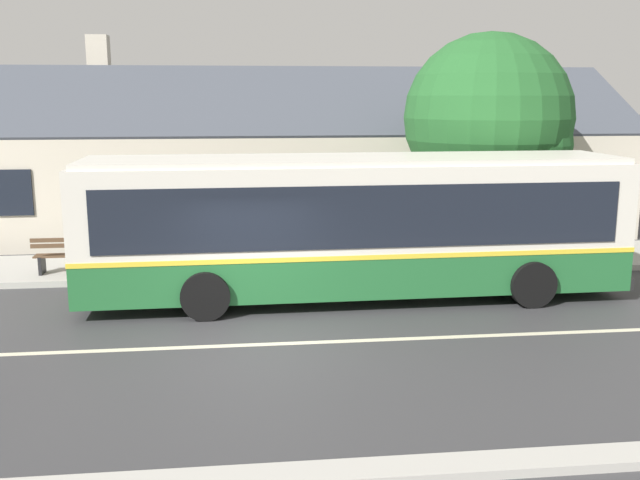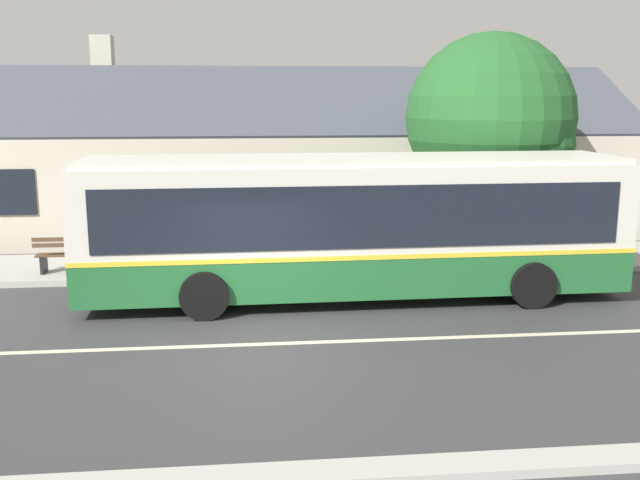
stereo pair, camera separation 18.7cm
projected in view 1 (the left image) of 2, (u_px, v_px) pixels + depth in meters
The scene contains 9 objects.
ground_plane at pixel (254, 345), 12.96m from camera, with size 300.00×300.00×0.00m, color #38383A.
sidewalk_far at pixel (248, 265), 18.79m from camera, with size 60.00×3.00×0.15m, color #ADAAA3.
curb_near at pixel (264, 478), 8.32m from camera, with size 60.00×0.50×0.12m, color #ADAAA3.
lane_divider_stripe at pixel (254, 345), 12.96m from camera, with size 60.00×0.16×0.01m, color beige.
community_building at pixel (279, 173), 25.00m from camera, with size 22.68×8.65×6.47m.
transit_bus at pixel (355, 223), 15.71m from camera, with size 11.94×2.90×3.15m.
bench_by_building at pixel (68, 257), 17.47m from camera, with size 1.61×0.51×0.94m.
bench_down_street at pixel (250, 251), 18.12m from camera, with size 1.60×0.51×0.94m.
street_tree_primary at pixel (494, 124), 19.45m from camera, with size 4.59×4.59×6.15m.
Camera 1 is at (-0.23, -12.38, 4.45)m, focal length 40.00 mm.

